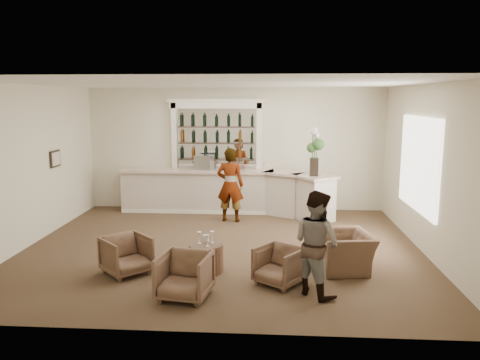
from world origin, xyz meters
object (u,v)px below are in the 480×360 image
armchair_left (126,255)px  armchair_far (344,251)px  guest (316,243)px  armchair_right (279,265)px  cocktail_table (206,258)px  armchair_center (185,276)px  flower_vase (314,149)px  espresso_machine (204,163)px  bar_counter (228,192)px  sommelier (230,185)px

armchair_left → armchair_far: armchair_left is taller
guest → armchair_right: 0.83m
cocktail_table → armchair_center: bearing=-98.9°
guest → flower_vase: flower_vase is taller
armchair_left → espresso_machine: (0.72, 4.58, 1.00)m
bar_counter → flower_vase: bearing=-17.8°
armchair_left → espresso_machine: 4.75m
espresso_machine → armchair_center: bearing=-73.7°
armchair_center → cocktail_table: bearing=90.7°
cocktail_table → sommelier: sommelier is taller
armchair_left → armchair_right: size_ratio=1.06×
sommelier → espresso_machine: size_ratio=4.13×
sommelier → flower_vase: (2.05, 0.17, 0.88)m
armchair_center → flower_vase: flower_vase is taller
bar_counter → cocktail_table: bearing=-89.8°
cocktail_table → espresso_machine: bearing=98.4°
cocktail_table → flower_vase: flower_vase is taller
cocktail_table → armchair_center: (-0.18, -1.12, 0.10)m
bar_counter → flower_vase: flower_vase is taller
cocktail_table → armchair_right: armchair_right is taller
espresso_machine → flower_vase: 2.97m
cocktail_table → armchair_far: (2.44, 0.28, 0.08)m
bar_counter → sommelier: sommelier is taller
armchair_left → armchair_center: size_ratio=0.96×
armchair_right → espresso_machine: (-1.93, 4.87, 1.02)m
sommelier → flower_vase: size_ratio=1.57×
guest → armchair_right: guest is taller
sommelier → armchair_center: bearing=92.9°
armchair_far → flower_vase: size_ratio=0.88×
sommelier → armchair_center: (-0.30, -4.56, -0.56)m
sommelier → armchair_left: (-1.50, -3.64, -0.58)m
armchair_center → espresso_machine: size_ratio=1.74×
cocktail_table → armchair_left: size_ratio=0.83×
armchair_left → sommelier: bearing=22.8°
armchair_left → armchair_center: (1.19, -0.93, 0.02)m
guest → bar_counter: bearing=-22.4°
cocktail_table → armchair_center: 1.14m
bar_counter → guest: (1.84, -5.16, 0.25)m
armchair_left → armchair_center: 1.51m
armchair_center → armchair_far: bearing=37.8°
armchair_left → armchair_center: armchair_center is taller
sommelier → cocktail_table: bearing=94.6°
bar_counter → cocktail_table: (0.02, -4.32, -0.32)m
cocktail_table → armchair_right: bearing=-20.7°
sommelier → armchair_right: (1.15, -3.92, -0.60)m
armchair_right → armchair_far: (1.16, 0.76, 0.02)m
armchair_far → espresso_machine: espresso_machine is taller
sommelier → espresso_machine: 1.29m
sommelier → espresso_machine: sommelier is taller
cocktail_table → sommelier: bearing=87.9°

